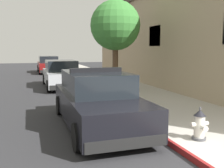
{
  "coord_description": "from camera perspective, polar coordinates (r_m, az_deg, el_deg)",
  "views": [
    {
      "loc": [
        -3.06,
        -4.06,
        2.21
      ],
      "look_at": [
        -0.31,
        4.54,
        1.0
      ],
      "focal_mm": 41.93,
      "sensor_mm": 36.0,
      "label": 1
    }
  ],
  "objects": [
    {
      "name": "storefront_building",
      "position": [
        16.58,
        20.3,
        9.35
      ],
      "size": [
        7.27,
        21.5,
        5.67
      ],
      "color": "tan",
      "rests_on": "ground"
    },
    {
      "name": "curb_painted_edge",
      "position": [
        14.54,
        -5.58,
        -0.88
      ],
      "size": [
        0.08,
        60.0,
        0.14
      ],
      "primitive_type": "cube",
      "color": "maroon",
      "rests_on": "ground"
    },
    {
      "name": "sidewalk_pavement",
      "position": [
        15.03,
        1.25,
        -0.57
      ],
      "size": [
        3.58,
        60.0,
        0.14
      ],
      "primitive_type": "cube",
      "color": "#ADA89E",
      "rests_on": "ground"
    },
    {
      "name": "fire_hydrant",
      "position": [
        6.37,
        18.56,
        -8.44
      ],
      "size": [
        0.44,
        0.4,
        0.76
      ],
      "color": "#4C4C51",
      "rests_on": "sidewalk_pavement"
    },
    {
      "name": "street_tree",
      "position": [
        12.93,
        0.73,
        12.57
      ],
      "size": [
        2.42,
        2.42,
        4.42
      ],
      "color": "brown",
      "rests_on": "sidewalk_pavement"
    },
    {
      "name": "police_cruiser",
      "position": [
        7.51,
        -3.33,
        -3.63
      ],
      "size": [
        1.94,
        4.84,
        1.68
      ],
      "color": "black",
      "rests_on": "ground"
    },
    {
      "name": "parked_car_silver_ahead",
      "position": [
        15.56,
        -10.98,
        2.06
      ],
      "size": [
        1.94,
        4.84,
        1.56
      ],
      "color": "#B2B5BA",
      "rests_on": "ground"
    },
    {
      "name": "ground_plane",
      "position": [
        14.3,
        -22.15,
        -2.24
      ],
      "size": [
        33.23,
        60.0,
        0.2
      ],
      "primitive_type": "cube",
      "color": "#2B2B2D"
    },
    {
      "name": "parked_car_dark_far",
      "position": [
        25.49,
        -13.7,
        4.09
      ],
      "size": [
        1.94,
        4.84,
        1.56
      ],
      "color": "maroon",
      "rests_on": "ground"
    }
  ]
}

